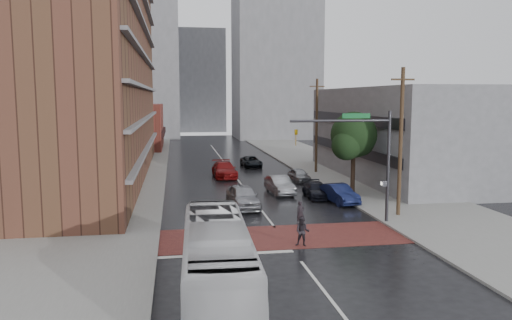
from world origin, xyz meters
TOP-DOWN VIEW (x-y plane):
  - ground at (0.00, 0.00)m, footprint 160.00×160.00m
  - crosswalk at (0.00, 0.50)m, footprint 14.00×5.00m
  - sidewalk_west at (-11.50, 25.00)m, footprint 9.00×90.00m
  - sidewalk_east at (11.50, 25.00)m, footprint 9.00×90.00m
  - apartment_block at (-14.00, 24.00)m, footprint 10.00×44.00m
  - storefront_west at (-12.00, 54.00)m, footprint 8.00×16.00m
  - building_east at (16.50, 20.00)m, footprint 11.00×26.00m
  - distant_tower_west at (-14.00, 78.00)m, footprint 18.00×16.00m
  - distant_tower_east at (14.00, 72.00)m, footprint 16.00×14.00m
  - distant_tower_center at (0.00, 95.00)m, footprint 12.00×10.00m
  - street_tree at (8.52, 12.03)m, footprint 4.20×4.10m
  - signal_mast at (5.85, 2.50)m, footprint 6.50×0.30m
  - utility_pole_near at (8.80, 4.00)m, footprint 1.60×0.26m
  - utility_pole_far at (8.80, 24.00)m, footprint 1.60×0.26m
  - transit_bus at (-4.44, -7.69)m, footprint 3.01×11.15m
  - pedestrian_a at (1.74, 3.00)m, footprint 0.63×0.50m
  - pedestrian_b at (0.70, -1.50)m, footprint 0.97×0.88m
  - car_travel_a at (-1.19, 8.46)m, footprint 2.30×5.06m
  - car_travel_b at (2.58, 13.31)m, footprint 1.95×4.64m
  - car_travel_c at (-1.14, 22.84)m, footprint 2.38×5.48m
  - suv_travel at (2.70, 29.96)m, footprint 2.22×4.56m
  - car_parked_near at (6.30, 9.02)m, footprint 2.21×4.53m
  - car_parked_mid at (5.20, 11.31)m, footprint 1.80×4.23m
  - car_parked_far at (5.72, 19.11)m, footprint 1.81×3.78m

SIDE VIEW (x-z plane):
  - ground at x=0.00m, z-range 0.00..0.00m
  - crosswalk at x=0.00m, z-range 0.00..0.02m
  - sidewalk_west at x=-11.50m, z-range 0.00..0.15m
  - sidewalk_east at x=11.50m, z-range 0.00..0.15m
  - car_parked_mid at x=5.20m, z-range 0.00..1.21m
  - car_parked_far at x=5.72m, z-range 0.00..1.25m
  - suv_travel at x=2.70m, z-range 0.00..1.25m
  - car_parked_near at x=6.30m, z-range 0.00..1.43m
  - car_travel_b at x=2.58m, z-range 0.00..1.49m
  - pedestrian_a at x=1.74m, z-range 0.00..1.52m
  - car_travel_c at x=-1.14m, z-range 0.00..1.57m
  - pedestrian_b at x=0.70m, z-range 0.00..1.62m
  - car_travel_a at x=-1.19m, z-range 0.00..1.69m
  - transit_bus at x=-4.44m, z-range 0.00..3.08m
  - storefront_west at x=-12.00m, z-range 0.00..7.00m
  - building_east at x=16.50m, z-range 0.00..9.00m
  - signal_mast at x=5.85m, z-range 1.13..8.33m
  - street_tree at x=8.52m, z-range 1.28..8.18m
  - utility_pole_near at x=8.80m, z-range 0.14..10.14m
  - utility_pole_far at x=8.80m, z-range 0.14..10.14m
  - distant_tower_center at x=0.00m, z-range 0.00..24.00m
  - apartment_block at x=-14.00m, z-range 0.00..28.00m
  - distant_tower_west at x=-14.00m, z-range 0.00..32.00m
  - distant_tower_east at x=14.00m, z-range 0.00..36.00m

